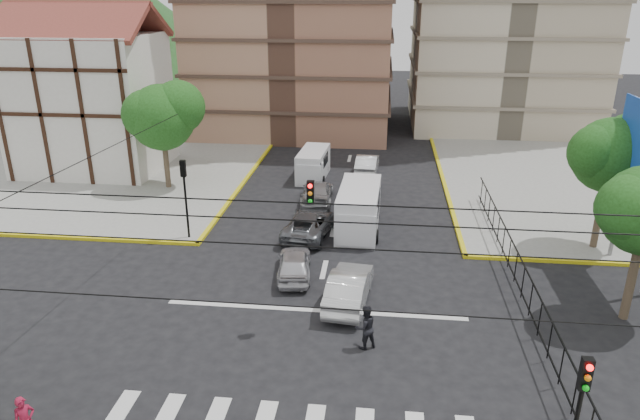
# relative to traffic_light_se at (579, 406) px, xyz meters

# --- Properties ---
(ground) EXTENTS (160.00, 160.00, 0.00)m
(ground) POSITION_rel_traffic_light_se_xyz_m (-7.80, 7.80, -3.11)
(ground) COLOR black
(ground) RESTS_ON ground
(sidewalk_nw) EXTENTS (26.00, 26.00, 0.15)m
(sidewalk_nw) POSITION_rel_traffic_light_se_xyz_m (-27.80, 27.80, -3.04)
(sidewalk_nw) COLOR gray
(sidewalk_nw) RESTS_ON ground
(sidewalk_ne) EXTENTS (26.00, 26.00, 0.15)m
(sidewalk_ne) POSITION_rel_traffic_light_se_xyz_m (12.20, 27.80, -3.04)
(sidewalk_ne) COLOR gray
(sidewalk_ne) RESTS_ON ground
(stop_line) EXTENTS (13.00, 0.40, 0.01)m
(stop_line) POSITION_rel_traffic_light_se_xyz_m (-7.80, 9.00, -3.11)
(stop_line) COLOR silver
(stop_line) RESTS_ON ground
(tudor_building) EXTENTS (10.80, 8.05, 12.23)m
(tudor_building) POSITION_rel_traffic_light_se_xyz_m (-26.80, 27.80, 2.14)
(tudor_building) COLOR silver
(tudor_building) RESTS_ON ground
(park_fence) EXTENTS (0.10, 22.50, 1.66)m
(park_fence) POSITION_rel_traffic_light_se_xyz_m (1.20, 12.30, -3.11)
(park_fence) COLOR black
(park_fence) RESTS_ON ground
(tree_park_c) EXTENTS (4.65, 3.80, 7.25)m
(tree_park_c) POSITION_rel_traffic_light_se_xyz_m (6.29, 16.81, 2.22)
(tree_park_c) COLOR #473828
(tree_park_c) RESTS_ON ground
(tree_tudor) EXTENTS (5.39, 4.40, 7.43)m
(tree_tudor) POSITION_rel_traffic_light_se_xyz_m (-19.70, 23.81, 2.11)
(tree_tudor) COLOR #473828
(tree_tudor) RESTS_ON ground
(traffic_light_se) EXTENTS (0.28, 0.22, 4.40)m
(traffic_light_se) POSITION_rel_traffic_light_se_xyz_m (0.00, 0.00, 0.00)
(traffic_light_se) COLOR black
(traffic_light_se) RESTS_ON ground
(traffic_light_nw) EXTENTS (0.28, 0.22, 4.40)m
(traffic_light_nw) POSITION_rel_traffic_light_se_xyz_m (-15.60, 15.60, 0.00)
(traffic_light_nw) COLOR black
(traffic_light_nw) RESTS_ON ground
(traffic_light_hanging) EXTENTS (18.00, 9.12, 0.92)m
(traffic_light_hanging) POSITION_rel_traffic_light_se_xyz_m (-7.80, 5.76, 2.79)
(traffic_light_hanging) COLOR black
(traffic_light_hanging) RESTS_ON ground
(van_right_lane) EXTENTS (2.38, 5.67, 2.52)m
(van_right_lane) POSITION_rel_traffic_light_se_xyz_m (-6.36, 17.75, -1.88)
(van_right_lane) COLOR silver
(van_right_lane) RESTS_ON ground
(van_left_lane) EXTENTS (2.08, 4.71, 2.08)m
(van_left_lane) POSITION_rel_traffic_light_se_xyz_m (-10.13, 27.13, -2.10)
(van_left_lane) COLOR silver
(van_left_lane) RESTS_ON ground
(car_silver_front_left) EXTENTS (2.05, 4.10, 1.34)m
(car_silver_front_left) POSITION_rel_traffic_light_se_xyz_m (-9.15, 11.99, -2.44)
(car_silver_front_left) COLOR silver
(car_silver_front_left) RESTS_ON ground
(car_white_front_right) EXTENTS (2.07, 4.76, 1.52)m
(car_white_front_right) POSITION_rel_traffic_light_se_xyz_m (-6.39, 9.80, -2.35)
(car_white_front_right) COLOR silver
(car_white_front_right) RESTS_ON ground
(car_grey_mid_left) EXTENTS (2.81, 5.11, 1.36)m
(car_grey_mid_left) POSITION_rel_traffic_light_se_xyz_m (-9.09, 16.90, -2.43)
(car_grey_mid_left) COLOR slate
(car_grey_mid_left) RESTS_ON ground
(car_silver_rear_left) EXTENTS (2.19, 4.89, 1.39)m
(car_silver_rear_left) POSITION_rel_traffic_light_se_xyz_m (-9.23, 22.23, -2.42)
(car_silver_rear_left) COLOR #A3A4A7
(car_silver_rear_left) RESTS_ON ground
(car_darkgrey_mid_right) EXTENTS (2.31, 4.67, 1.53)m
(car_darkgrey_mid_right) POSITION_rel_traffic_light_se_xyz_m (-6.58, 23.95, -2.35)
(car_darkgrey_mid_right) COLOR #242426
(car_darkgrey_mid_right) RESTS_ON ground
(car_white_rear_right) EXTENTS (1.76, 4.49, 1.46)m
(car_white_rear_right) POSITION_rel_traffic_light_se_xyz_m (-6.25, 28.90, -2.38)
(car_white_rear_right) COLOR white
(car_white_rear_right) RESTS_ON ground
(pedestrian_crosswalk) EXTENTS (1.09, 1.02, 1.80)m
(pedestrian_crosswalk) POSITION_rel_traffic_light_se_xyz_m (-5.56, 6.46, -2.21)
(pedestrian_crosswalk) COLOR black
(pedestrian_crosswalk) RESTS_ON ground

